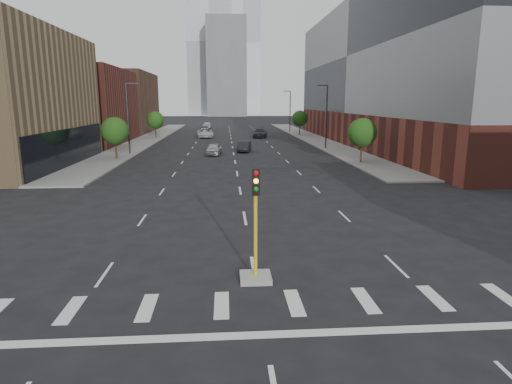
{
  "coord_description": "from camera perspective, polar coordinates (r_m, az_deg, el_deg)",
  "views": [
    {
      "loc": [
        -1.09,
        -6.46,
        6.78
      ],
      "look_at": [
        0.35,
        13.63,
        2.5
      ],
      "focal_mm": 30.0,
      "sensor_mm": 36.0,
      "label": 1
    }
  ],
  "objects": [
    {
      "name": "car_deep_right",
      "position": [
        82.19,
        0.54,
        7.86
      ],
      "size": [
        3.3,
        6.22,
        1.72
      ],
      "primitive_type": "imported",
      "rotation": [
        0.0,
        0.0,
        -0.16
      ],
      "color": "black",
      "rests_on": "ground"
    },
    {
      "name": "tree_right_near",
      "position": [
        48.97,
        13.98,
        7.68
      ],
      "size": [
        3.2,
        3.2,
        4.85
      ],
      "color": "#382619",
      "rests_on": "ground"
    },
    {
      "name": "building_right_main",
      "position": [
        73.29,
        21.28,
        14.51
      ],
      "size": [
        24.0,
        70.0,
        22.0
      ],
      "color": "brown",
      "rests_on": "ground"
    },
    {
      "name": "sidewalk_right_far",
      "position": [
        82.33,
        7.23,
        7.23
      ],
      "size": [
        5.0,
        92.0,
        0.15
      ],
      "primitive_type": "cube",
      "color": "gray",
      "rests_on": "ground"
    },
    {
      "name": "tree_left_far",
      "position": [
        82.55,
        -13.28,
        9.33
      ],
      "size": [
        3.2,
        3.2,
        4.85
      ],
      "color": "#382619",
      "rests_on": "ground"
    },
    {
      "name": "tower_right",
      "position": [
        268.75,
        -1.81,
        19.09
      ],
      "size": [
        20.0,
        20.0,
        80.0
      ],
      "primitive_type": "cube",
      "color": "#B2B7BC",
      "rests_on": "ground"
    },
    {
      "name": "streetlight_right_b",
      "position": [
        97.56,
        4.52,
        10.92
      ],
      "size": [
        1.6,
        0.22,
        9.07
      ],
      "color": "#2D2D30",
      "rests_on": "ground"
    },
    {
      "name": "tree_right_far",
      "position": [
        87.83,
        5.87,
        9.73
      ],
      "size": [
        3.2,
        3.2,
        4.85
      ],
      "color": "#382619",
      "rests_on": "ground"
    },
    {
      "name": "car_far_left",
      "position": [
        82.88,
        -6.82,
        7.82
      ],
      "size": [
        3.37,
        6.41,
        1.72
      ],
      "primitive_type": "imported",
      "rotation": [
        0.0,
        0.0,
        0.08
      ],
      "color": "silver",
      "rests_on": "ground"
    },
    {
      "name": "building_left_far_b",
      "position": [
        101.94,
        -19.51,
        11.17
      ],
      "size": [
        20.0,
        24.0,
        13.0
      ],
      "primitive_type": "cube",
      "color": "brown",
      "rests_on": "ground"
    },
    {
      "name": "car_near_left",
      "position": [
        55.69,
        -5.63,
        5.71
      ],
      "size": [
        2.23,
        4.52,
        1.48
      ],
      "primitive_type": "imported",
      "rotation": [
        0.0,
        0.0,
        -0.11
      ],
      "color": "#AEADB2",
      "rests_on": "ground"
    },
    {
      "name": "tower_mid",
      "position": [
        207.02,
        -3.96,
        16.19
      ],
      "size": [
        18.0,
        18.0,
        44.0
      ],
      "primitive_type": "cube",
      "color": "slate",
      "rests_on": "ground"
    },
    {
      "name": "streetlight_left",
      "position": [
        57.82,
        -16.66,
        9.75
      ],
      "size": [
        1.6,
        0.22,
        9.07
      ],
      "color": "#2D2D30",
      "rests_on": "ground"
    },
    {
      "name": "tree_left_near",
      "position": [
        53.16,
        -18.33,
        7.75
      ],
      "size": [
        3.2,
        3.2,
        4.85
      ],
      "color": "#382619",
      "rests_on": "ground"
    },
    {
      "name": "car_distant",
      "position": [
        111.25,
        -6.54,
        8.86
      ],
      "size": [
        2.27,
        5.01,
        1.67
      ],
      "primitive_type": "imported",
      "rotation": [
        0.0,
        0.0,
        -0.06
      ],
      "color": "#BCBCC1",
      "rests_on": "ground"
    },
    {
      "name": "tower_left",
      "position": [
        228.32,
        -6.15,
        19.03
      ],
      "size": [
        22.0,
        22.0,
        70.0
      ],
      "primitive_type": "cube",
      "color": "#B2B7BC",
      "rests_on": "ground"
    },
    {
      "name": "sidewalk_left_far",
      "position": [
        81.93,
        -13.97,
        6.95
      ],
      "size": [
        5.0,
        92.0,
        0.15
      ],
      "primitive_type": "cube",
      "color": "gray",
      "rests_on": "ground"
    },
    {
      "name": "car_mid_right",
      "position": [
        58.9,
        -1.58,
        6.08
      ],
      "size": [
        2.22,
        4.5,
        1.42
      ],
      "primitive_type": "imported",
      "rotation": [
        0.0,
        0.0,
        -0.17
      ],
      "color": "black",
      "rests_on": "ground"
    },
    {
      "name": "median_traffic_signal",
      "position": [
        16.52,
        -0.05,
        -8.59
      ],
      "size": [
        1.2,
        1.2,
        4.4
      ],
      "color": "#999993",
      "rests_on": "ground"
    },
    {
      "name": "building_left_far_a",
      "position": [
        77.13,
        -24.56,
        10.36
      ],
      "size": [
        20.0,
        22.0,
        12.0
      ],
      "primitive_type": "cube",
      "color": "brown",
      "rests_on": "ground"
    },
    {
      "name": "streetlight_right_a",
      "position": [
        63.17,
        9.31,
        10.24
      ],
      "size": [
        1.6,
        0.22,
        9.07
      ],
      "color": "#2D2D30",
      "rests_on": "ground"
    }
  ]
}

